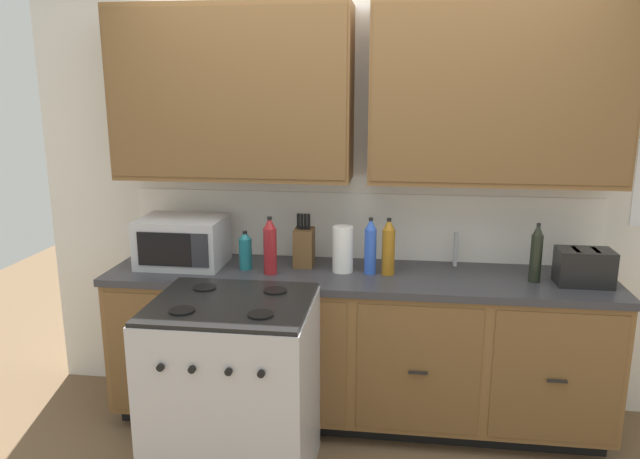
% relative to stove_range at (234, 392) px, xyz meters
% --- Properties ---
extents(ground_plane, '(8.00, 8.00, 0.00)m').
position_rel_stove_range_xyz_m(ground_plane, '(0.55, 0.33, -0.47)').
color(ground_plane, brown).
extents(wall_unit, '(3.98, 0.40, 2.50)m').
position_rel_stove_range_xyz_m(wall_unit, '(0.55, 0.83, 1.18)').
color(wall_unit, white).
rests_on(wall_unit, ground_plane).
extents(counter_run, '(2.81, 0.64, 0.91)m').
position_rel_stove_range_xyz_m(counter_run, '(0.55, 0.63, -0.00)').
color(counter_run, black).
rests_on(counter_run, ground_plane).
extents(stove_range, '(0.76, 0.68, 0.95)m').
position_rel_stove_range_xyz_m(stove_range, '(0.00, 0.00, 0.00)').
color(stove_range, '#B7B7BC').
rests_on(stove_range, ground_plane).
extents(microwave, '(0.48, 0.37, 0.28)m').
position_rel_stove_range_xyz_m(microwave, '(-0.47, 0.65, 0.58)').
color(microwave, '#B7B7BC').
rests_on(microwave, counter_run).
extents(toaster, '(0.28, 0.18, 0.19)m').
position_rel_stove_range_xyz_m(toaster, '(1.74, 0.58, 0.53)').
color(toaster, black).
rests_on(toaster, counter_run).
extents(knife_block, '(0.11, 0.14, 0.31)m').
position_rel_stove_range_xyz_m(knife_block, '(0.23, 0.73, 0.55)').
color(knife_block, brown).
rests_on(knife_block, counter_run).
extents(sink_faucet, '(0.02, 0.02, 0.20)m').
position_rel_stove_range_xyz_m(sink_faucet, '(1.10, 0.84, 0.54)').
color(sink_faucet, '#B2B5BA').
rests_on(sink_faucet, counter_run).
extents(paper_towel_roll, '(0.12, 0.12, 0.26)m').
position_rel_stove_range_xyz_m(paper_towel_roll, '(0.47, 0.65, 0.57)').
color(paper_towel_roll, white).
rests_on(paper_towel_roll, counter_run).
extents(bottle_blue, '(0.07, 0.07, 0.32)m').
position_rel_stove_range_xyz_m(bottle_blue, '(0.62, 0.63, 0.59)').
color(bottle_blue, blue).
rests_on(bottle_blue, counter_run).
extents(bottle_teal, '(0.07, 0.07, 0.22)m').
position_rel_stove_range_xyz_m(bottle_teal, '(-0.09, 0.62, 0.54)').
color(bottle_teal, '#1E707A').
rests_on(bottle_teal, counter_run).
extents(bottle_amber, '(0.07, 0.07, 0.32)m').
position_rel_stove_range_xyz_m(bottle_amber, '(0.72, 0.62, 0.59)').
color(bottle_amber, '#9E6619').
rests_on(bottle_amber, counter_run).
extents(bottle_dark, '(0.06, 0.06, 0.32)m').
position_rel_stove_range_xyz_m(bottle_dark, '(1.50, 0.60, 0.59)').
color(bottle_dark, black).
rests_on(bottle_dark, counter_run).
extents(bottle_red, '(0.07, 0.07, 0.32)m').
position_rel_stove_range_xyz_m(bottle_red, '(0.07, 0.55, 0.59)').
color(bottle_red, maroon).
rests_on(bottle_red, counter_run).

